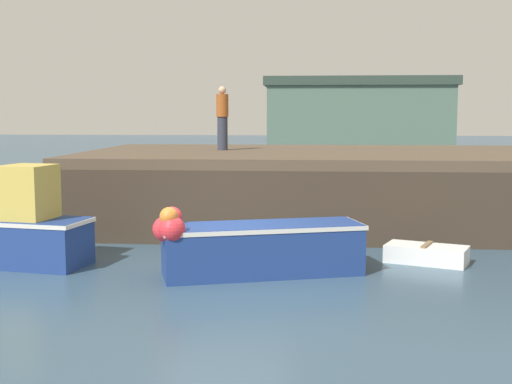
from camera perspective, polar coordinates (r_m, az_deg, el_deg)
ground at (r=12.88m, az=-2.82°, el=-7.01°), size 120.00×160.00×0.10m
pier at (r=18.13m, az=7.14°, el=2.26°), size 13.87×7.37×1.96m
fishing_boat_near_left at (r=14.20m, az=-19.49°, el=-3.03°), size 3.17×1.67×1.99m
fishing_boat_near_right at (r=12.60m, az=0.05°, el=-4.56°), size 3.90×2.23×1.37m
rowboat at (r=14.07m, az=14.13°, el=-5.08°), size 1.75×1.29×0.39m
dockworker at (r=19.13m, az=-2.84°, el=6.23°), size 0.34×0.34×1.78m
warehouse at (r=40.96m, az=8.44°, el=5.91°), size 10.66×7.27×5.01m
mooring_buoy_foreground at (r=14.49m, az=-19.43°, el=-4.55°), size 0.58×0.58×0.61m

